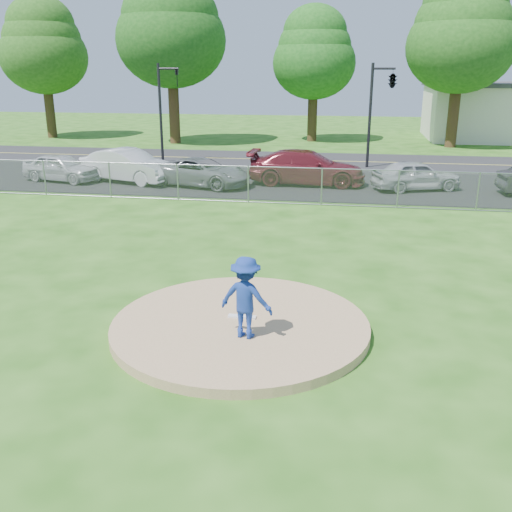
{
  "coord_description": "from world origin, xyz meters",
  "views": [
    {
      "loc": [
        2.13,
        -10.74,
        5.22
      ],
      "look_at": [
        0.0,
        2.0,
        1.0
      ],
      "focal_mm": 40.0,
      "sensor_mm": 36.0,
      "label": 1
    }
  ],
  "objects_px": {
    "parked_car_silver": "(61,167)",
    "parked_car_gray": "(202,172)",
    "tree_far_left": "(43,45)",
    "parked_car_white": "(128,166)",
    "parked_car_pearl": "(416,175)",
    "pitcher": "(246,297)",
    "traffic_cone": "(184,174)",
    "parked_car_darkred": "(307,167)",
    "tree_right": "(462,32)",
    "traffic_signal_left": "(164,104)",
    "tree_center": "(314,52)",
    "traffic_signal_center": "(390,82)",
    "tree_left": "(170,25)"
  },
  "relations": [
    {
      "from": "tree_left",
      "to": "traffic_signal_center",
      "type": "xyz_separation_m",
      "value": [
        14.97,
        -9.0,
        -3.63
      ]
    },
    {
      "from": "parked_car_gray",
      "to": "parked_car_darkred",
      "type": "xyz_separation_m",
      "value": [
        4.82,
        1.26,
        0.15
      ]
    },
    {
      "from": "traffic_signal_left",
      "to": "parked_car_darkred",
      "type": "xyz_separation_m",
      "value": [
        8.81,
        -5.64,
        -2.55
      ]
    },
    {
      "from": "parked_car_silver",
      "to": "parked_car_pearl",
      "type": "xyz_separation_m",
      "value": [
        16.95,
        0.61,
        0.0
      ]
    },
    {
      "from": "traffic_cone",
      "to": "parked_car_pearl",
      "type": "bearing_deg",
      "value": 0.19
    },
    {
      "from": "tree_center",
      "to": "parked_car_white",
      "type": "height_order",
      "value": "tree_center"
    },
    {
      "from": "parked_car_gray",
      "to": "tree_center",
      "type": "bearing_deg",
      "value": 3.81
    },
    {
      "from": "traffic_cone",
      "to": "parked_car_white",
      "type": "relative_size",
      "value": 0.17
    },
    {
      "from": "pitcher",
      "to": "traffic_cone",
      "type": "distance_m",
      "value": 17.54
    },
    {
      "from": "parked_car_silver",
      "to": "parked_car_gray",
      "type": "distance_m",
      "value": 7.12
    },
    {
      "from": "parked_car_silver",
      "to": "parked_car_pearl",
      "type": "height_order",
      "value": "parked_car_pearl"
    },
    {
      "from": "parked_car_gray",
      "to": "parked_car_pearl",
      "type": "relative_size",
      "value": 1.18
    },
    {
      "from": "pitcher",
      "to": "parked_car_silver",
      "type": "xyz_separation_m",
      "value": [
        -12.14,
        15.85,
        -0.34
      ]
    },
    {
      "from": "tree_far_left",
      "to": "tree_right",
      "type": "bearing_deg",
      "value": -1.85
    },
    {
      "from": "parked_car_darkred",
      "to": "pitcher",
      "type": "bearing_deg",
      "value": -178.25
    },
    {
      "from": "tree_center",
      "to": "parked_car_pearl",
      "type": "relative_size",
      "value": 2.49
    },
    {
      "from": "traffic_cone",
      "to": "parked_car_darkred",
      "type": "relative_size",
      "value": 0.14
    },
    {
      "from": "parked_car_pearl",
      "to": "pitcher",
      "type": "bearing_deg",
      "value": 143.39
    },
    {
      "from": "tree_center",
      "to": "traffic_cone",
      "type": "relative_size",
      "value": 12.29
    },
    {
      "from": "tree_right",
      "to": "pitcher",
      "type": "bearing_deg",
      "value": -105.0
    },
    {
      "from": "traffic_cone",
      "to": "tree_far_left",
      "type": "bearing_deg",
      "value": 133.11
    },
    {
      "from": "traffic_signal_left",
      "to": "parked_car_white",
      "type": "bearing_deg",
      "value": -88.3
    },
    {
      "from": "traffic_signal_center",
      "to": "tree_left",
      "type": "bearing_deg",
      "value": 148.98
    },
    {
      "from": "tree_right",
      "to": "parked_car_pearl",
      "type": "relative_size",
      "value": 2.94
    },
    {
      "from": "pitcher",
      "to": "parked_car_gray",
      "type": "bearing_deg",
      "value": -59.91
    },
    {
      "from": "tree_far_left",
      "to": "parked_car_white",
      "type": "distance_m",
      "value": 22.91
    },
    {
      "from": "traffic_signal_left",
      "to": "parked_car_pearl",
      "type": "relative_size",
      "value": 1.42
    },
    {
      "from": "traffic_signal_left",
      "to": "parked_car_darkred",
      "type": "bearing_deg",
      "value": -32.63
    },
    {
      "from": "parked_car_pearl",
      "to": "parked_car_silver",
      "type": "bearing_deg",
      "value": 71.72
    },
    {
      "from": "tree_far_left",
      "to": "parked_car_darkred",
      "type": "distance_m",
      "value": 28.31
    },
    {
      "from": "traffic_cone",
      "to": "parked_car_white",
      "type": "height_order",
      "value": "parked_car_white"
    },
    {
      "from": "tree_right",
      "to": "parked_car_pearl",
      "type": "bearing_deg",
      "value": -103.69
    },
    {
      "from": "parked_car_white",
      "to": "traffic_signal_center",
      "type": "bearing_deg",
      "value": -44.73
    },
    {
      "from": "pitcher",
      "to": "parked_car_silver",
      "type": "distance_m",
      "value": 19.97
    },
    {
      "from": "tree_right",
      "to": "traffic_signal_left",
      "type": "distance_m",
      "value": 20.83
    },
    {
      "from": "traffic_signal_left",
      "to": "traffic_cone",
      "type": "bearing_deg",
      "value": -65.09
    },
    {
      "from": "parked_car_gray",
      "to": "pitcher",
      "type": "bearing_deg",
      "value": -147.24
    },
    {
      "from": "tree_center",
      "to": "tree_right",
      "type": "height_order",
      "value": "tree_right"
    },
    {
      "from": "tree_far_left",
      "to": "parked_car_gray",
      "type": "relative_size",
      "value": 2.29
    },
    {
      "from": "tree_right",
      "to": "traffic_cone",
      "type": "xyz_separation_m",
      "value": [
        -14.87,
        -16.23,
        -7.24
      ]
    },
    {
      "from": "traffic_signal_center",
      "to": "pitcher",
      "type": "bearing_deg",
      "value": -99.33
    },
    {
      "from": "traffic_cone",
      "to": "parked_car_silver",
      "type": "bearing_deg",
      "value": -174.57
    },
    {
      "from": "traffic_cone",
      "to": "parked_car_white",
      "type": "xyz_separation_m",
      "value": [
        -2.7,
        -0.24,
        0.39
      ]
    },
    {
      "from": "pitcher",
      "to": "parked_car_white",
      "type": "bearing_deg",
      "value": -48.98
    },
    {
      "from": "tree_left",
      "to": "tree_center",
      "type": "xyz_separation_m",
      "value": [
        10.0,
        3.0,
        -1.77
      ]
    },
    {
      "from": "tree_center",
      "to": "traffic_signal_left",
      "type": "distance_m",
      "value": 14.63
    },
    {
      "from": "traffic_signal_center",
      "to": "traffic_signal_left",
      "type": "bearing_deg",
      "value": 180.0
    },
    {
      "from": "tree_far_left",
      "to": "parked_car_darkred",
      "type": "xyz_separation_m",
      "value": [
        22.04,
        -16.64,
        -6.25
      ]
    },
    {
      "from": "tree_far_left",
      "to": "parked_car_pearl",
      "type": "bearing_deg",
      "value": -32.44
    },
    {
      "from": "tree_far_left",
      "to": "parked_car_white",
      "type": "height_order",
      "value": "tree_far_left"
    }
  ]
}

